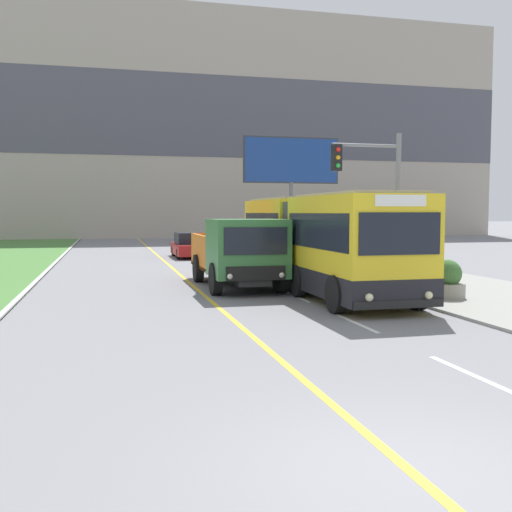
% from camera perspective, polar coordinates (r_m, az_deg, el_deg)
% --- Properties ---
extents(ground_plane, '(300.00, 300.00, 0.00)m').
position_cam_1_polar(ground_plane, '(6.55, 14.98, -19.59)').
color(ground_plane, slate).
extents(lane_marking_centre, '(2.88, 140.00, 0.01)m').
position_cam_1_polar(lane_marking_centre, '(7.54, 12.93, -16.26)').
color(lane_marking_centre, gold).
rests_on(lane_marking_centre, ground_plane).
extents(apartment_block_background, '(80.00, 8.04, 23.65)m').
position_cam_1_polar(apartment_block_background, '(65.63, -11.50, 12.15)').
color(apartment_block_background, '#A89E8E').
rests_on(apartment_block_background, ground_plane).
extents(city_bus, '(2.61, 11.69, 3.17)m').
position_cam_1_polar(city_bus, '(20.26, 5.99, 1.28)').
color(city_bus, yellow).
rests_on(city_bus, ground_plane).
extents(dump_truck, '(2.44, 6.56, 2.41)m').
position_cam_1_polar(dump_truck, '(20.24, -1.44, 0.20)').
color(dump_truck, black).
rests_on(dump_truck, ground_plane).
extents(car_distant, '(1.80, 4.30, 1.45)m').
position_cam_1_polar(car_distant, '(35.09, -6.34, 0.98)').
color(car_distant, maroon).
rests_on(car_distant, ground_plane).
extents(traffic_light_mast, '(2.28, 0.32, 5.08)m').
position_cam_1_polar(traffic_light_mast, '(19.01, 11.46, 6.01)').
color(traffic_light_mast, slate).
rests_on(traffic_light_mast, ground_plane).
extents(billboard_large, '(6.20, 0.24, 7.34)m').
position_cam_1_polar(billboard_large, '(38.04, 3.38, 8.75)').
color(billboard_large, '#59595B').
rests_on(billboard_large, ground_plane).
extents(planter_round_near, '(1.05, 1.05, 1.14)m').
position_cam_1_polar(planter_round_near, '(18.72, 17.75, -2.30)').
color(planter_round_near, gray).
rests_on(planter_round_near, sidewalk_right).
extents(planter_round_second, '(1.03, 1.03, 1.16)m').
position_cam_1_polar(planter_round_second, '(22.15, 11.79, -1.20)').
color(planter_round_second, gray).
rests_on(planter_round_second, sidewalk_right).
extents(planter_round_third, '(0.95, 0.95, 1.09)m').
position_cam_1_polar(planter_round_third, '(25.92, 8.34, -0.45)').
color(planter_round_third, gray).
rests_on(planter_round_third, sidewalk_right).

